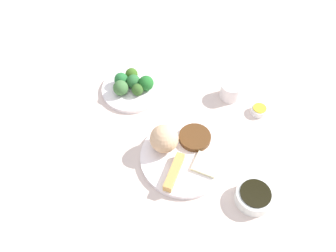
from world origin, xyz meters
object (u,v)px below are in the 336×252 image
main_plate (185,157)px  sauce_ramekin_hot_mustard (259,111)px  teacup (231,91)px  soy_sauce_bowl (254,197)px  broccoli_plate (133,89)px

main_plate → sauce_ramekin_hot_mustard: sauce_ramekin_hot_mustard is taller
main_plate → teacup: size_ratio=3.76×
sauce_ramekin_hot_mustard → teacup: 0.11m
main_plate → soy_sauce_bowl: 0.22m
soy_sauce_bowl → teacup: 0.38m
sauce_ramekin_hot_mustard → main_plate: bearing=152.5°
broccoli_plate → teacup: teacup is taller
soy_sauce_bowl → sauce_ramekin_hot_mustard: 0.32m
teacup → soy_sauce_bowl: bearing=-150.1°
main_plate → sauce_ramekin_hot_mustard: (0.27, -0.14, 0.00)m
soy_sauce_bowl → sauce_ramekin_hot_mustard: soy_sauce_bowl is taller
sauce_ramekin_hot_mustard → soy_sauce_bowl: bearing=-165.3°
broccoli_plate → sauce_ramekin_hot_mustard: size_ratio=4.10×
broccoli_plate → sauce_ramekin_hot_mustard: 0.43m
broccoli_plate → soy_sauce_bowl: 0.54m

